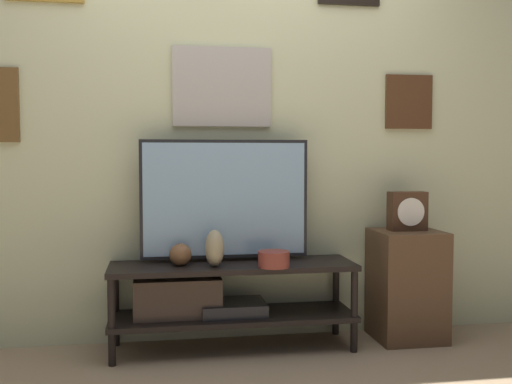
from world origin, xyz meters
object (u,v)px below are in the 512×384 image
vase_urn_stoneware (215,248)px  television (225,199)px  vase_round_glass (180,255)px  vase_wide_bowl (274,259)px  mantel_clock (407,211)px

vase_urn_stoneware → television: bearing=65.3°
vase_round_glass → vase_wide_bowl: bearing=-14.2°
television → vase_wide_bowl: bearing=-44.3°
vase_round_glass → mantel_clock: mantel_clock is taller
vase_urn_stoneware → vase_wide_bowl: size_ratio=1.18×
television → vase_urn_stoneware: 0.31m
television → vase_wide_bowl: 0.46m
vase_urn_stoneware → vase_wide_bowl: 0.33m
vase_round_glass → vase_wide_bowl: size_ratio=0.71×
vase_urn_stoneware → vase_wide_bowl: bearing=-12.4°
vase_urn_stoneware → vase_round_glass: vase_urn_stoneware is taller
vase_urn_stoneware → vase_wide_bowl: vase_urn_stoneware is taller
vase_round_glass → vase_wide_bowl: vase_round_glass is taller
television → mantel_clock: television is taller
mantel_clock → vase_urn_stoneware: bearing=-174.7°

